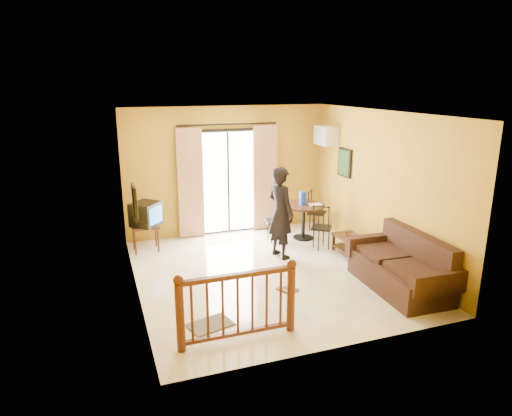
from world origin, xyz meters
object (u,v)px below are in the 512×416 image
object	(u,v)px
sofa	(402,268)
dining_table	(304,212)
coffee_table	(351,243)
standing_person	(281,213)
television	(146,214)

from	to	relation	value
sofa	dining_table	bearing A→B (deg)	101.85
coffee_table	standing_person	size ratio (longest dim) A/B	0.46
coffee_table	sofa	distance (m)	1.58
television	dining_table	world-z (taller)	television
television	coffee_table	bearing A→B (deg)	-71.59
standing_person	dining_table	bearing A→B (deg)	-63.42
dining_table	sofa	xyz separation A→B (m)	(0.46, -2.80, -0.25)
television	coffee_table	distance (m)	4.08
sofa	standing_person	distance (m)	2.45
television	coffee_table	size ratio (longest dim) A/B	0.85
coffee_table	standing_person	world-z (taller)	standing_person
coffee_table	standing_person	xyz separation A→B (m)	(-1.33, 0.41, 0.64)
dining_table	coffee_table	world-z (taller)	dining_table
coffee_table	sofa	bearing A→B (deg)	-89.63
sofa	coffee_table	bearing A→B (deg)	92.85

